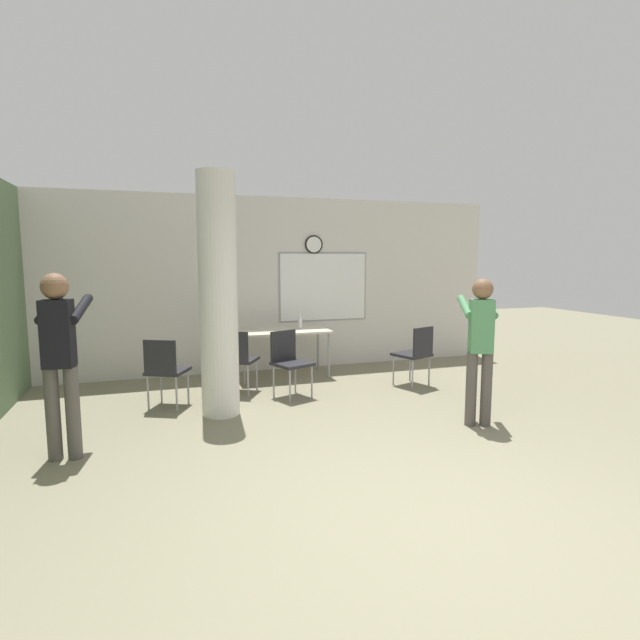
# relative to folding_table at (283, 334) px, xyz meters

# --- Properties ---
(ground_plane) EXTENTS (24.00, 24.00, 0.00)m
(ground_plane) POSITION_rel_folding_table_xyz_m (-0.14, -4.44, -0.67)
(ground_plane) COLOR gray
(wall_back) EXTENTS (8.00, 0.15, 2.80)m
(wall_back) POSITION_rel_folding_table_xyz_m (-0.12, 0.62, 0.73)
(wall_back) COLOR silver
(wall_back) RESTS_ON ground_plane
(support_pillar) EXTENTS (0.44, 0.44, 2.80)m
(support_pillar) POSITION_rel_folding_table_xyz_m (-1.15, -1.57, 0.73)
(support_pillar) COLOR silver
(support_pillar) RESTS_ON ground_plane
(folding_table) EXTENTS (1.42, 0.65, 0.73)m
(folding_table) POSITION_rel_folding_table_xyz_m (0.00, 0.00, 0.00)
(folding_table) COLOR beige
(folding_table) RESTS_ON ground_plane
(bottle_on_table) EXTENTS (0.06, 0.06, 0.27)m
(bottle_on_table) POSITION_rel_folding_table_xyz_m (0.30, 0.09, 0.16)
(bottle_on_table) COLOR silver
(bottle_on_table) RESTS_ON folding_table
(chair_near_pillar) EXTENTS (0.59, 0.59, 0.87)m
(chair_near_pillar) POSITION_rel_folding_table_xyz_m (-1.76, -1.12, -0.16)
(chair_near_pillar) COLOR #232328
(chair_near_pillar) RESTS_ON ground_plane
(chair_mid_room) EXTENTS (0.56, 0.56, 0.87)m
(chair_mid_room) POSITION_rel_folding_table_xyz_m (1.66, -1.14, -0.16)
(chair_mid_room) COLOR #232328
(chair_mid_room) RESTS_ON ground_plane
(chair_table_front) EXTENTS (0.57, 0.57, 0.87)m
(chair_table_front) POSITION_rel_folding_table_xyz_m (-0.19, -1.07, -0.16)
(chair_table_front) COLOR #232328
(chair_table_front) RESTS_ON ground_plane
(chair_table_left) EXTENTS (0.60, 0.60, 0.87)m
(chair_table_left) POSITION_rel_folding_table_xyz_m (-0.82, -0.72, -0.16)
(chair_table_left) COLOR #232328
(chair_table_left) RESTS_ON ground_plane
(person_playing_side) EXTENTS (0.52, 0.68, 1.62)m
(person_playing_side) POSITION_rel_folding_table_xyz_m (1.49, -2.83, 0.28)
(person_playing_side) COLOR #514C47
(person_playing_side) RESTS_ON ground_plane
(person_watching_back) EXTENTS (0.44, 0.65, 1.70)m
(person_watching_back) POSITION_rel_folding_table_xyz_m (-2.68, -2.43, 0.33)
(person_watching_back) COLOR #514C47
(person_watching_back) RESTS_ON ground_plane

